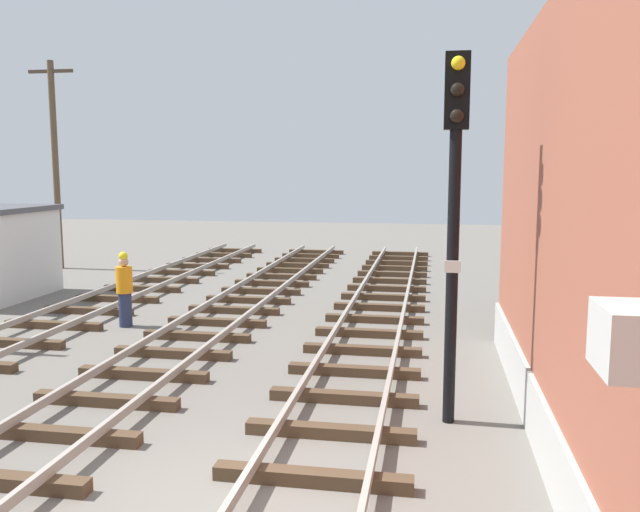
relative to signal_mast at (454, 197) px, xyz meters
name	(u,v)px	position (x,y,z in m)	size (l,w,h in m)	color
ground_plane	(220,508)	(-2.65, -3.07, -3.47)	(80.00, 80.00, 0.00)	slate
track_near_building	(300,504)	(-1.71, -3.07, -3.35)	(2.50, 46.48, 0.32)	#4C3826
signal_mast	(454,197)	(0.00, 0.00, 0.00)	(0.36, 0.40, 5.55)	black
utility_pole_far	(55,161)	(-14.69, 13.44, 0.69)	(1.80, 0.24, 7.95)	brown
track_worker_foreground	(125,290)	(-7.75, 4.92, -2.54)	(0.40, 0.40, 1.87)	#262D4C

